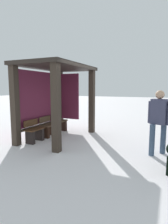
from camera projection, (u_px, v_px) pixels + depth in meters
The scene contains 6 objects.
ground_plane at pixel (59, 138), 6.63m from camera, with size 60.00×60.00×0.00m, color white.
bus_shelter at pixel (55, 87), 6.57m from camera, with size 2.89×1.79×2.53m.
bench_left_inside at pixel (35, 133), 6.08m from camera, with size 0.67×0.35×0.72m.
bench_center_inside at pixel (48, 128), 6.78m from camera, with size 0.67×0.38×0.72m.
bench_right_inside at pixel (60, 124), 7.47m from camera, with size 0.67×0.35×0.74m.
person_walking at pixel (159, 118), 4.85m from camera, with size 0.47×0.57×1.70m.
Camera 1 is at (-5.51, -3.48, 1.77)m, focal length 29.98 mm.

